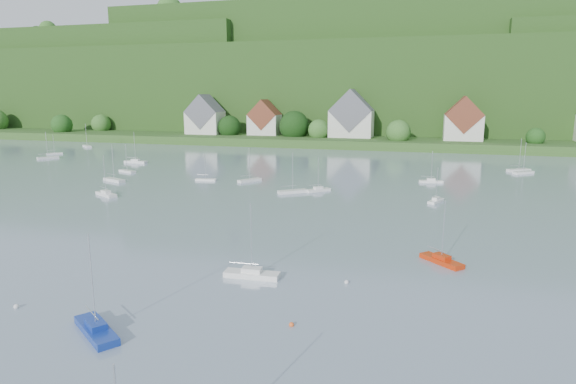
% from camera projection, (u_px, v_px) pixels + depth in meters
% --- Properties ---
extents(far_shore_strip, '(600.00, 60.00, 3.00)m').
position_uv_depth(far_shore_strip, '(343.00, 138.00, 198.78)').
color(far_shore_strip, '#315821').
rests_on(far_shore_strip, ground).
extents(forested_ridge, '(620.00, 181.22, 69.89)m').
position_uv_depth(forested_ridge, '(366.00, 87.00, 259.15)').
color(forested_ridge, '#1C3F14').
rests_on(forested_ridge, ground).
extents(village_building_0, '(14.00, 10.40, 16.00)m').
position_uv_depth(village_building_0, '(205.00, 118.00, 199.42)').
color(village_building_0, silver).
rests_on(village_building_0, far_shore_strip).
extents(village_building_1, '(12.00, 9.36, 14.00)m').
position_uv_depth(village_building_1, '(265.00, 120.00, 194.87)').
color(village_building_1, silver).
rests_on(village_building_1, far_shore_strip).
extents(village_building_2, '(16.00, 11.44, 18.00)m').
position_uv_depth(village_building_2, '(351.00, 118.00, 184.40)').
color(village_building_2, silver).
rests_on(village_building_2, far_shore_strip).
extents(village_building_3, '(13.00, 10.40, 15.50)m').
position_uv_depth(village_building_3, '(463.00, 122.00, 172.13)').
color(village_building_3, silver).
rests_on(village_building_3, far_shore_strip).
extents(near_sailboat_1, '(6.15, 5.15, 8.54)m').
position_uv_depth(near_sailboat_1, '(96.00, 329.00, 39.88)').
color(near_sailboat_1, navy).
rests_on(near_sailboat_1, ground).
extents(near_sailboat_3, '(6.05, 1.95, 8.07)m').
position_uv_depth(near_sailboat_3, '(252.00, 273.00, 52.17)').
color(near_sailboat_3, white).
rests_on(near_sailboat_3, ground).
extents(near_sailboat_5, '(5.04, 5.02, 7.50)m').
position_uv_depth(near_sailboat_5, '(442.00, 260.00, 56.52)').
color(near_sailboat_5, red).
rests_on(near_sailboat_5, ground).
extents(mooring_buoy_1, '(0.48, 0.48, 0.48)m').
position_uv_depth(mooring_buoy_1, '(16.00, 308.00, 44.78)').
color(mooring_buoy_1, white).
rests_on(mooring_buoy_1, ground).
extents(mooring_buoy_2, '(0.44, 0.44, 0.44)m').
position_uv_depth(mooring_buoy_2, '(291.00, 326.00, 41.31)').
color(mooring_buoy_2, orange).
rests_on(mooring_buoy_2, ground).
extents(mooring_buoy_4, '(0.47, 0.47, 0.47)m').
position_uv_depth(mooring_buoy_4, '(346.00, 283.00, 50.54)').
color(mooring_buoy_4, white).
rests_on(mooring_buoy_4, ground).
extents(far_sailboat_cluster, '(197.10, 77.79, 8.71)m').
position_uv_depth(far_sailboat_cluster, '(303.00, 173.00, 118.64)').
color(far_sailboat_cluster, white).
rests_on(far_sailboat_cluster, ground).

